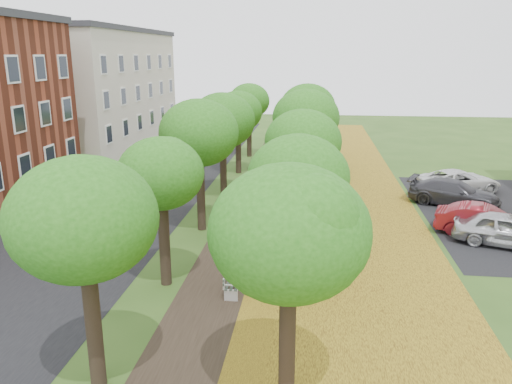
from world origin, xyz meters
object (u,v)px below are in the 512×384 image
(car_red, at_px, (484,221))
(bench, at_px, (233,280))
(car_silver, at_px, (506,230))
(car_white, at_px, (459,181))
(car_grey, at_px, (454,193))

(car_red, bearing_deg, bench, 141.32)
(car_red, bearing_deg, car_silver, -137.53)
(bench, distance_m, car_red, 12.82)
(car_silver, relative_size, car_white, 0.88)
(car_red, xyz_separation_m, car_white, (0.93, 7.79, -0.02))
(car_white, bearing_deg, car_silver, 158.35)
(car_red, bearing_deg, car_grey, 19.70)
(bench, xyz_separation_m, car_white, (11.69, 14.76, 0.28))
(car_silver, bearing_deg, car_grey, 26.55)
(bench, bearing_deg, car_silver, -62.80)
(car_silver, xyz_separation_m, car_red, (-0.55, 1.23, -0.04))
(car_white, bearing_deg, car_grey, 140.99)
(bench, xyz_separation_m, car_grey, (10.65, 11.86, 0.30))
(car_red, height_order, car_grey, car_grey)
(bench, height_order, car_red, car_red)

